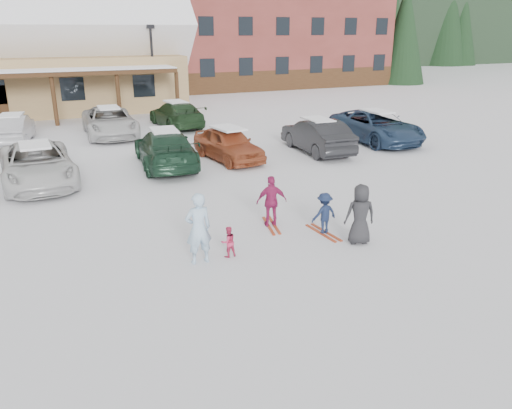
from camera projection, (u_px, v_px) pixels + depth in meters
name	position (u px, v px, depth m)	size (l,w,h in m)	color
ground	(261.00, 257.00, 12.32)	(160.00, 160.00, 0.00)	white
lamp_post	(153.00, 63.00, 32.37)	(0.50, 0.25, 5.55)	black
conifer_1	(405.00, 18.00, 49.22)	(4.84, 4.84, 11.22)	black
conifer_3	(138.00, 31.00, 50.87)	(3.96, 3.96, 9.18)	black
conifer_4	(358.00, 18.00, 62.72)	(5.06, 5.06, 11.73)	black
adult_skier	(198.00, 229.00, 11.73)	(0.64, 0.42, 1.76)	#ACD0EC
toddler_red	(228.00, 242.00, 12.20)	(0.38, 0.30, 0.79)	#CE2F5A
child_navy	(324.00, 213.00, 13.54)	(0.75, 0.43, 1.16)	#162241
skis_child_navy	(323.00, 233.00, 13.73)	(0.20, 1.40, 0.03)	#A63817
child_magenta	(272.00, 201.00, 14.00)	(0.86, 0.36, 1.47)	#9F1F56
skis_child_magenta	(271.00, 225.00, 14.24)	(0.20, 1.40, 0.03)	#A63817
bystander_dark	(360.00, 214.00, 12.85)	(0.78, 0.51, 1.60)	#28272A
parked_car_2	(37.00, 164.00, 17.86)	(2.40, 5.21, 1.45)	silver
parked_car_3	(165.00, 148.00, 20.13)	(2.09, 5.15, 1.49)	#1B3B28
parked_car_4	(228.00, 144.00, 21.12)	(1.64, 4.09, 1.39)	#AA4F2C
parked_car_5	(317.00, 136.00, 22.49)	(1.59, 4.55, 1.50)	black
parked_car_6	(376.00, 126.00, 24.55)	(2.53, 5.49, 1.53)	navy
parked_car_9	(13.00, 129.00, 24.25)	(1.47, 4.21, 1.39)	#AFAFB5
parked_car_10	(110.00, 122.00, 25.89)	(2.48, 5.37, 1.49)	silver
parked_car_11	(176.00, 114.00, 28.29)	(2.01, 4.95, 1.44)	#203D20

